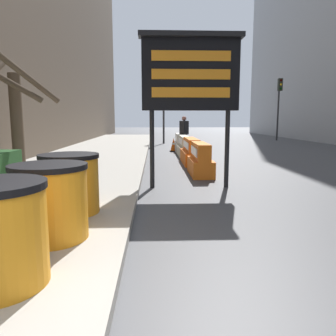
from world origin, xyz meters
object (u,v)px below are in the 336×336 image
jersey_barrier_white (180,143)px  traffic_cone_mid (174,145)px  message_board (190,75)px  traffic_light_near_curb (164,95)px  jersey_barrier_cream (184,147)px  jersey_barrier_orange_far (191,153)px  pedestrian_worker (184,131)px  traffic_cone_near (205,162)px  barrel_drum_back (70,183)px  barrel_drum_middle (50,201)px  jersey_barrier_orange_near (200,161)px  traffic_light_far_side (279,96)px

jersey_barrier_white → traffic_cone_mid: 0.66m
jersey_barrier_white → traffic_cone_mid: jersey_barrier_white is taller
message_board → traffic_light_near_curb: size_ratio=0.80×
message_board → jersey_barrier_cream: bearing=85.9°
jersey_barrier_orange_far → pedestrian_worker: pedestrian_worker is taller
traffic_cone_near → barrel_drum_back: bearing=-123.8°
jersey_barrier_cream → traffic_light_near_curb: 7.25m
pedestrian_worker → barrel_drum_middle: bearing=141.8°
barrel_drum_middle → traffic_cone_near: 5.57m
jersey_barrier_orange_near → traffic_cone_near: 0.19m
jersey_barrier_cream → traffic_cone_mid: (-0.36, 1.73, -0.05)m
jersey_barrier_orange_far → traffic_cone_near: 2.41m
jersey_barrier_orange_near → barrel_drum_middle: bearing=-115.5°
traffic_cone_near → pedestrian_worker: size_ratio=0.45×
barrel_drum_middle → message_board: (1.96, 3.42, 1.86)m
message_board → jersey_barrier_white: 9.06m
jersey_barrier_orange_near → traffic_cone_mid: (-0.36, 6.58, -0.07)m
jersey_barrier_orange_far → traffic_light_far_side: 14.44m
message_board → traffic_light_far_side: (7.97, 15.97, 0.67)m
jersey_barrier_white → pedestrian_worker: bearing=-73.1°
message_board → traffic_cone_near: message_board is taller
traffic_light_near_curb → pedestrian_worker: (0.83, -4.92, -1.97)m
barrel_drum_middle → message_board: 4.36m
jersey_barrier_white → pedestrian_worker: size_ratio=1.05×
traffic_cone_mid → traffic_cone_near: bearing=-86.0°
barrel_drum_middle → traffic_light_far_side: traffic_light_far_side is taller
barrel_drum_back → jersey_barrier_white: 11.43m
barrel_drum_back → traffic_light_near_curb: size_ratio=0.21×
jersey_barrier_orange_far → jersey_barrier_cream: bearing=90.0°
jersey_barrier_white → traffic_light_far_side: bearing=43.7°
message_board → pedestrian_worker: message_board is taller
barrel_drum_middle → jersey_barrier_white: bearing=78.8°
message_board → jersey_barrier_orange_near: (0.47, 1.67, -2.05)m
barrel_drum_back → message_board: 3.61m
message_board → jersey_barrier_white: bearing=86.9°
barrel_drum_middle → traffic_cone_mid: (2.07, 11.67, -0.26)m
jersey_barrier_orange_near → traffic_light_far_side: bearing=62.3°
jersey_barrier_white → traffic_light_near_curb: bearing=98.7°
traffic_cone_near → pedestrian_worker: (0.03, 6.81, 0.61)m
traffic_cone_near → jersey_barrier_orange_far: bearing=92.8°
jersey_barrier_orange_near → pedestrian_worker: 6.69m
jersey_barrier_orange_near → jersey_barrier_white: jersey_barrier_orange_near is taller
barrel_drum_middle → jersey_barrier_orange_near: bearing=64.5°
message_board → traffic_light_near_curb: 13.27m
jersey_barrier_cream → pedestrian_worker: pedestrian_worker is taller
jersey_barrier_orange_near → traffic_light_near_curb: (-0.68, 11.59, 2.56)m
barrel_drum_back → jersey_barrier_cream: 9.22m
traffic_light_near_curb → traffic_cone_mid: bearing=-86.3°
message_board → jersey_barrier_orange_near: bearing=74.3°
jersey_barrier_cream → traffic_cone_near: 5.00m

